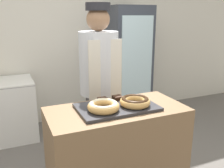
{
  "coord_description": "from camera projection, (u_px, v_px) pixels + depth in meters",
  "views": [
    {
      "loc": [
        -0.78,
        -1.71,
        1.65
      ],
      "look_at": [
        0.0,
        0.1,
        1.1
      ],
      "focal_mm": 40.0,
      "sensor_mm": 36.0,
      "label": 1
    }
  ],
  "objects": [
    {
      "name": "wall_back",
      "position": [
        59.0,
        35.0,
        3.77
      ],
      "size": [
        8.0,
        0.06,
        2.7
      ],
      "color": "silver",
      "rests_on": "ground_plane"
    },
    {
      "name": "display_counter",
      "position": [
        117.0,
        159.0,
        2.13
      ],
      "size": [
        1.12,
        0.55,
        0.92
      ],
      "color": "brown",
      "rests_on": "ground_plane"
    },
    {
      "name": "serving_tray",
      "position": [
        117.0,
        107.0,
        2.0
      ],
      "size": [
        0.63,
        0.39,
        0.02
      ],
      "color": "#2D2D33",
      "rests_on": "display_counter"
    },
    {
      "name": "donut_light_glaze",
      "position": [
        103.0,
        106.0,
        1.89
      ],
      "size": [
        0.25,
        0.25,
        0.07
      ],
      "color": "tan",
      "rests_on": "serving_tray"
    },
    {
      "name": "donut_chocolate_glaze",
      "position": [
        135.0,
        101.0,
        2.0
      ],
      "size": [
        0.25,
        0.25,
        0.07
      ],
      "color": "tan",
      "rests_on": "serving_tray"
    },
    {
      "name": "brownie_back_left",
      "position": [
        103.0,
        100.0,
        2.09
      ],
      "size": [
        0.08,
        0.08,
        0.03
      ],
      "color": "black",
      "rests_on": "serving_tray"
    },
    {
      "name": "brownie_back_right",
      "position": [
        117.0,
        98.0,
        2.14
      ],
      "size": [
        0.08,
        0.08,
        0.03
      ],
      "color": "black",
      "rests_on": "serving_tray"
    },
    {
      "name": "baker_person",
      "position": [
        99.0,
        86.0,
        2.6
      ],
      "size": [
        0.4,
        0.4,
        1.76
      ],
      "color": "#4C4C51",
      "rests_on": "ground_plane"
    },
    {
      "name": "beverage_fridge",
      "position": [
        127.0,
        64.0,
        3.93
      ],
      "size": [
        0.6,
        0.63,
        1.78
      ],
      "color": "#333842",
      "rests_on": "ground_plane"
    }
  ]
}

